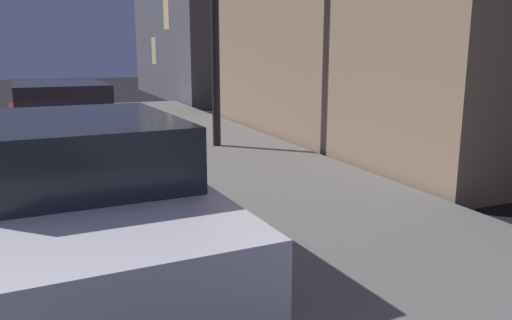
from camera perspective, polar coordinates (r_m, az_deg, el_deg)
The scene contains 2 objects.
car_white at distance 4.92m, azimuth -18.76°, elevation -3.80°, with size 2.28×4.51×1.43m.
car_red at distance 10.33m, azimuth -21.04°, elevation 4.17°, with size 2.21×4.58×1.43m.
Camera 1 is at (2.58, -1.16, 2.01)m, focal length 35.49 mm.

